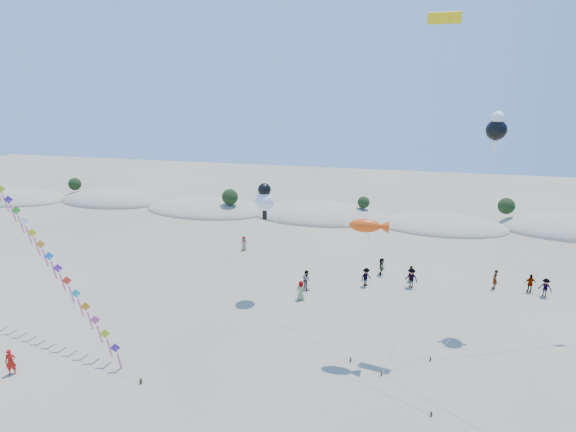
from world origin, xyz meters
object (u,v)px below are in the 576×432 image
Objects in this scene: fish_kite at (369,226)px; parafoil_kite at (447,27)px; flyer_foreground at (11,362)px; kite_train at (2,191)px.

parafoil_kite reaches higher than fish_kite.
flyer_foreground is at bearing -155.49° from parafoil_kite.
kite_train is 13.42m from flyer_foreground.
fish_kite is (28.05, -0.12, -0.83)m from kite_train.
fish_kite is 5.52× the size of flyer_foreground.
kite_train is 1.23× the size of parafoil_kite.
parafoil_kite is at bearing 7.40° from kite_train.
parafoil_kite is (4.09, 4.30, 12.42)m from fish_kite.
kite_train is 15.73× the size of flyer_foreground.
fish_kite reaches higher than flyer_foreground.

